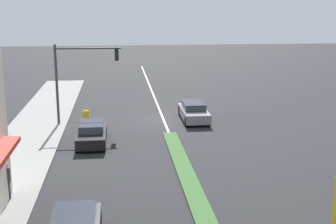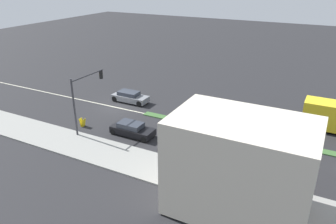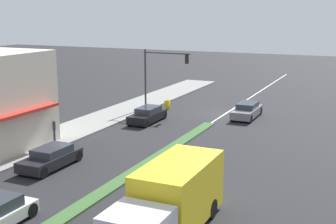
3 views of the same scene
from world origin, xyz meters
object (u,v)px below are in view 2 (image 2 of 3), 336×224
object	(u,v)px
pedestrian	(201,164)
sedan_dark	(268,163)
traffic_signal_main	(83,93)
warning_aframe_sign	(83,122)
suv_grey	(130,97)
suv_black	(132,129)

from	to	relation	value
pedestrian	sedan_dark	distance (m)	5.51
traffic_signal_main	sedan_dark	size ratio (longest dim) A/B	1.32
warning_aframe_sign	pedestrian	bearing A→B (deg)	79.69
suv_grey	suv_black	bearing A→B (deg)	35.05
pedestrian	suv_grey	world-z (taller)	pedestrian
warning_aframe_sign	suv_black	distance (m)	5.61
sedan_dark	warning_aframe_sign	bearing A→B (deg)	-87.82
suv_grey	sedan_dark	world-z (taller)	suv_grey
warning_aframe_sign	suv_black	world-z (taller)	suv_black
traffic_signal_main	suv_black	world-z (taller)	traffic_signal_main
pedestrian	suv_grey	xyz separation A→B (m)	(-10.44, -13.44, -0.34)
traffic_signal_main	warning_aframe_sign	distance (m)	3.62
sedan_dark	suv_black	xyz separation A→B (m)	(0.00, -12.82, 0.01)
traffic_signal_main	sedan_dark	xyz separation A→B (m)	(-1.12, 17.45, -3.29)
traffic_signal_main	suv_grey	xyz separation A→B (m)	(-8.32, -0.43, -3.25)
pedestrian	suv_grey	distance (m)	17.02
warning_aframe_sign	suv_grey	xyz separation A→B (m)	(-7.90, 0.51, 0.23)
traffic_signal_main	suv_black	bearing A→B (deg)	103.68
pedestrian	suv_black	distance (m)	9.00
traffic_signal_main	pedestrian	world-z (taller)	traffic_signal_main
suv_grey	sedan_dark	distance (m)	19.27
traffic_signal_main	suv_black	distance (m)	5.78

